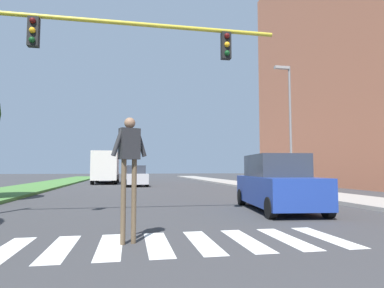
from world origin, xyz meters
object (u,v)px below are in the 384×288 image
(pedestrian_performer, at_px, (129,159))
(suv_crossing, at_px, (277,184))
(street_lamp_right, at_px, (289,116))
(traffic_light_gantry, at_px, (33,58))
(sedan_midblock, at_px, (135,177))
(sedan_distant, at_px, (106,175))
(truck_box_delivery, at_px, (106,167))

(pedestrian_performer, distance_m, suv_crossing, 6.72)
(street_lamp_right, height_order, suv_crossing, street_lamp_right)
(traffic_light_gantry, bearing_deg, sedan_midblock, 81.15)
(sedan_midblock, height_order, sedan_distant, sedan_midblock)
(pedestrian_performer, relative_size, sedan_midblock, 0.54)
(sedan_midblock, bearing_deg, street_lamp_right, -48.75)
(street_lamp_right, height_order, sedan_distant, street_lamp_right)
(traffic_light_gantry, height_order, street_lamp_right, street_lamp_right)
(street_lamp_right, bearing_deg, traffic_light_gantry, -143.19)
(sedan_distant, bearing_deg, suv_crossing, -73.57)
(sedan_midblock, bearing_deg, pedestrian_performer, -91.13)
(truck_box_delivery, bearing_deg, pedestrian_performer, -85.03)
(street_lamp_right, bearing_deg, sedan_midblock, 131.25)
(suv_crossing, distance_m, sedan_distant, 27.41)
(traffic_light_gantry, relative_size, street_lamp_right, 1.30)
(street_lamp_right, bearing_deg, truck_box_delivery, 127.28)
(sedan_distant, distance_m, truck_box_delivery, 4.02)
(traffic_light_gantry, bearing_deg, truck_box_delivery, 89.47)
(pedestrian_performer, xyz_separation_m, sedan_distant, (-2.61, 30.55, -0.88))
(street_lamp_right, height_order, sedan_midblock, street_lamp_right)
(traffic_light_gantry, height_order, suv_crossing, traffic_light_gantry)
(traffic_light_gantry, relative_size, pedestrian_performer, 3.93)
(sedan_distant, xyz_separation_m, truck_box_delivery, (0.29, -3.91, 0.86))
(suv_crossing, bearing_deg, traffic_light_gantry, -166.92)
(pedestrian_performer, bearing_deg, sedan_midblock, 88.87)
(sedan_distant, bearing_deg, street_lamp_right, -58.15)
(sedan_midblock, bearing_deg, sedan_distant, 108.50)
(sedan_midblock, bearing_deg, truck_box_delivery, 118.05)
(traffic_light_gantry, bearing_deg, sedan_distant, 90.13)
(traffic_light_gantry, distance_m, suv_crossing, 8.62)
(suv_crossing, xyz_separation_m, sedan_distant, (-7.75, 26.29, -0.15))
(truck_box_delivery, bearing_deg, street_lamp_right, -52.72)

